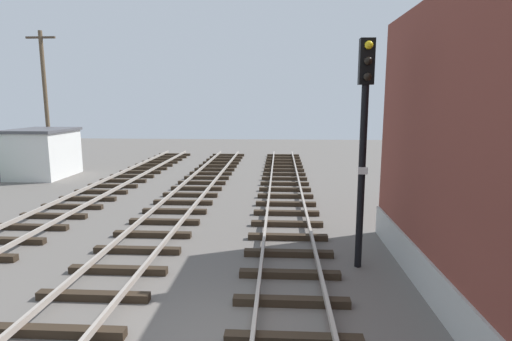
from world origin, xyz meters
name	(u,v)px	position (x,y,z in m)	size (l,w,h in m)	color
track_near_building	(294,338)	(1.29, 0.00, 0.13)	(2.50, 52.13, 0.32)	#2D2319
track_centre	(59,330)	(-3.04, 0.00, 0.13)	(2.50, 52.13, 0.32)	#2D2319
signal_mast	(364,129)	(3.10, 3.61, 3.62)	(0.36, 0.40, 5.81)	black
control_hut	(43,153)	(-12.57, 15.85, 1.39)	(3.00, 3.80, 2.76)	silver
utility_pole_far	(46,99)	(-13.37, 17.98, 4.43)	(1.80, 0.24, 8.48)	brown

